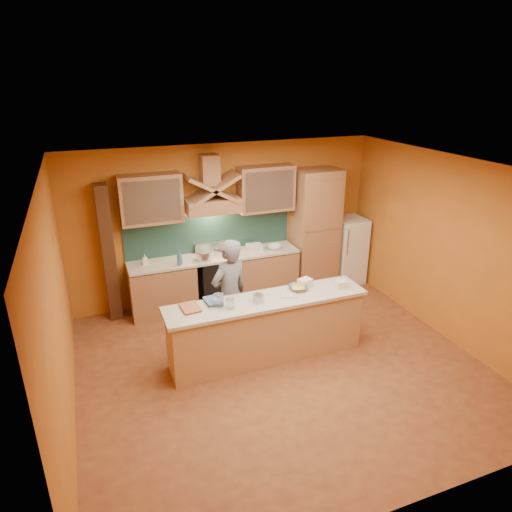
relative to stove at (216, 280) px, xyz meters
name	(u,v)px	position (x,y,z in m)	size (l,w,h in m)	color
floor	(281,366)	(0.30, -2.20, -0.45)	(5.50, 5.00, 0.01)	#94592D
ceiling	(286,170)	(0.30, -2.20, 2.35)	(5.50, 5.00, 0.01)	white
wall_back	(226,223)	(0.30, 0.30, 0.95)	(5.50, 0.02, 2.80)	#C06F25
wall_front	(406,392)	(0.30, -4.70, 0.95)	(5.50, 0.02, 2.80)	#C06F25
wall_left	(57,313)	(-2.45, -2.20, 0.95)	(0.02, 5.00, 2.80)	#C06F25
wall_right	(449,250)	(3.05, -2.20, 0.95)	(0.02, 5.00, 2.80)	#C06F25
base_cabinet_left	(163,290)	(-0.95, 0.00, -0.02)	(1.10, 0.60, 0.86)	#A5714B
base_cabinet_right	(265,273)	(0.95, 0.00, -0.02)	(1.10, 0.60, 0.86)	#A5714B
counter_top	(215,257)	(0.00, 0.00, 0.45)	(3.00, 0.62, 0.04)	beige
stove	(216,280)	(0.00, 0.00, 0.00)	(0.60, 0.58, 0.90)	black
backsplash	(210,233)	(0.00, 0.28, 0.80)	(3.00, 0.03, 0.70)	#193933
range_hood	(212,205)	(0.00, 0.05, 1.37)	(0.92, 0.50, 0.24)	#A5714B
hood_chimney	(210,170)	(0.00, 0.15, 1.95)	(0.30, 0.30, 0.50)	#A5714B
upper_cabinet_left	(151,199)	(-1.00, 0.12, 1.55)	(1.00, 0.35, 0.80)	#A5714B
upper_cabinet_right	(266,189)	(1.00, 0.12, 1.55)	(1.00, 0.35, 0.80)	#A5714B
pantry_column	(315,230)	(1.95, 0.00, 0.70)	(0.80, 0.60, 2.30)	#A5714B
fridge	(348,250)	(2.70, 0.00, 0.20)	(0.58, 0.60, 1.30)	white
trim_column_left	(109,254)	(-1.75, 0.15, 0.70)	(0.20, 0.30, 2.30)	#472816
island_body	(267,330)	(0.20, -1.90, -0.01)	(2.80, 0.55, 0.88)	tan
island_top	(267,301)	(0.20, -1.90, 0.47)	(2.90, 0.62, 0.05)	beige
person	(230,295)	(-0.19, -1.41, 0.41)	(0.63, 0.41, 1.72)	slate
pot_large	(204,256)	(-0.23, -0.12, 0.53)	(0.26, 0.26, 0.17)	#BABBC1
pot_small	(219,252)	(0.09, 0.01, 0.52)	(0.22, 0.22, 0.14)	silver
soap_bottle_a	(145,259)	(-1.19, 0.04, 0.56)	(0.08, 0.08, 0.18)	white
soap_bottle_b	(180,258)	(-0.66, -0.18, 0.60)	(0.10, 0.10, 0.25)	#346891
bowl_back	(274,247)	(1.09, -0.08, 0.51)	(0.25, 0.25, 0.08)	silver
dish_rack	(254,247)	(0.74, 0.02, 0.52)	(0.28, 0.22, 0.10)	silver
book_lower	(182,310)	(-0.99, -1.80, 0.51)	(0.24, 0.33, 0.03)	#AD5D3D
book_upper	(206,302)	(-0.64, -1.73, 0.53)	(0.21, 0.28, 0.02)	teal
jar_large	(219,300)	(-0.49, -1.86, 0.58)	(0.14, 0.14, 0.17)	white
jar_small	(230,304)	(-0.36, -1.96, 0.56)	(0.12, 0.12, 0.13)	white
kitchen_scale	(258,299)	(0.05, -1.94, 0.54)	(0.11, 0.11, 0.09)	silver
mixing_bowl	(298,288)	(0.73, -1.79, 0.53)	(0.27, 0.27, 0.07)	white
cloth	(289,295)	(0.53, -1.91, 0.50)	(0.22, 0.17, 0.01)	beige
grocery_bag_a	(305,283)	(0.88, -1.73, 0.56)	(0.19, 0.15, 0.12)	beige
grocery_bag_b	(342,284)	(1.37, -1.94, 0.55)	(0.17, 0.13, 0.10)	beige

